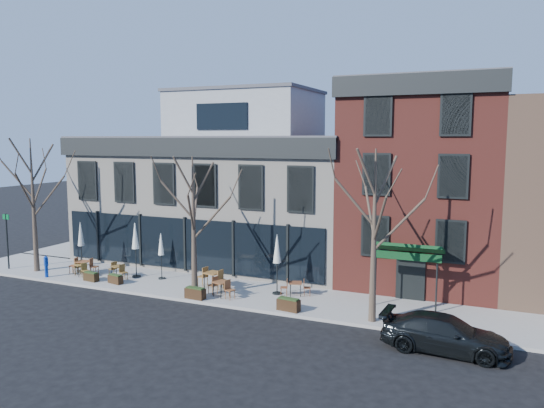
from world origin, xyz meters
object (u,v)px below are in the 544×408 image
at_px(call_box, 46,266).
at_px(cafe_set_0, 81,269).
at_px(parked_sedan, 445,334).
at_px(umbrella_0, 81,237).

bearing_deg(call_box, cafe_set_0, 33.95).
xyz_separation_m(parked_sedan, umbrella_0, (-21.11, 3.52, 1.56)).
height_order(parked_sedan, call_box, call_box).
bearing_deg(umbrella_0, call_box, -116.00).
bearing_deg(umbrella_0, cafe_set_0, -50.30).
bearing_deg(cafe_set_0, parked_sedan, -7.59).
bearing_deg(cafe_set_0, call_box, -146.05).
height_order(call_box, umbrella_0, umbrella_0).
relative_size(call_box, cafe_set_0, 0.80).
height_order(call_box, cafe_set_0, call_box).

